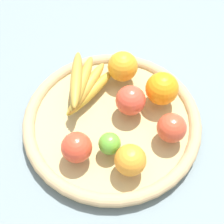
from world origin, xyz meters
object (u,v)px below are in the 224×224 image
object	(u,v)px
apple_2	(77,147)
banana_bunch	(84,85)
orange_0	(162,89)
apple_0	(172,128)
orange_2	(123,67)
lime_0	(110,144)
orange_1	(130,160)
apple_1	(130,99)

from	to	relation	value
apple_2	banana_bunch	xyz separation A→B (m)	(-0.15, 0.09, -0.00)
orange_0	banana_bunch	world-z (taller)	orange_0
apple_0	apple_2	bearing A→B (deg)	-103.68
apple_0	orange_2	distance (m)	0.21
apple_2	orange_0	xyz separation A→B (m)	(-0.05, 0.25, 0.01)
lime_0	orange_2	size ratio (longest dim) A/B	0.65
lime_0	banana_bunch	bearing A→B (deg)	174.79
apple_2	orange_1	distance (m)	0.12
banana_bunch	apple_0	distance (m)	0.24
apple_2	banana_bunch	size ratio (longest dim) A/B	0.40
apple_1	orange_1	xyz separation A→B (m)	(0.14, -0.08, -0.00)
orange_0	apple_2	bearing A→B (deg)	-78.36
orange_2	orange_1	world-z (taller)	orange_2
apple_2	apple_1	xyz separation A→B (m)	(-0.06, 0.16, 0.00)
orange_2	orange_1	distance (m)	0.26
orange_2	orange_1	xyz separation A→B (m)	(0.24, -0.11, -0.00)
banana_bunch	apple_2	bearing A→B (deg)	-29.42
apple_2	apple_0	distance (m)	0.22
lime_0	orange_2	distance (m)	0.22
apple_2	orange_2	size ratio (longest dim) A/B	0.88
lime_0	orange_1	xyz separation A→B (m)	(0.06, 0.02, 0.01)
apple_0	orange_2	xyz separation A→B (m)	(-0.21, -0.01, 0.00)
banana_bunch	orange_1	xyz separation A→B (m)	(0.23, 0.00, 0.00)
lime_0	orange_0	bearing A→B (deg)	111.65
lime_0	orange_1	size ratio (longest dim) A/B	0.73
apple_2	orange_2	world-z (taller)	orange_2
apple_1	banana_bunch	size ratio (longest dim) A/B	0.42
lime_0	apple_1	bearing A→B (deg)	130.59
orange_0	orange_1	distance (m)	0.21
apple_0	orange_2	size ratio (longest dim) A/B	0.88
orange_0	apple_1	bearing A→B (deg)	-97.16
orange_0	lime_0	world-z (taller)	orange_0
apple_1	banana_bunch	xyz separation A→B (m)	(-0.09, -0.08, -0.00)
orange_0	banana_bunch	xyz separation A→B (m)	(-0.10, -0.16, -0.01)
apple_1	orange_2	xyz separation A→B (m)	(-0.10, 0.03, 0.00)
lime_0	orange_2	xyz separation A→B (m)	(-0.18, 0.13, 0.01)
lime_0	apple_0	size ratio (longest dim) A/B	0.74
lime_0	orange_2	bearing A→B (deg)	144.49
lime_0	apple_2	bearing A→B (deg)	-105.56
banana_bunch	apple_0	size ratio (longest dim) A/B	2.54
apple_2	apple_1	bearing A→B (deg)	110.48
orange_2	apple_1	bearing A→B (deg)	-18.66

